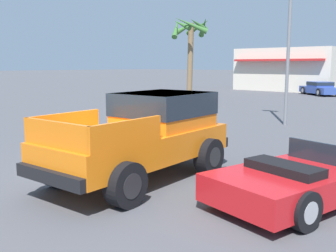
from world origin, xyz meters
TOP-DOWN VIEW (x-y plane):
  - ground_plane at (0.00, 0.00)m, footprint 320.00×320.00m
  - orange_pickup_truck at (0.25, 0.78)m, footprint 2.55×4.95m
  - red_convertible_car at (3.64, 1.63)m, footprint 2.53×4.32m
  - parked_car_blue at (-6.24, 28.13)m, footprint 4.30×3.95m
  - street_lamp_post at (-0.93, 10.33)m, footprint 0.90×0.24m
  - palm_tree_tall at (-9.75, 14.79)m, footprint 2.92×3.01m
  - storefront_building at (-10.99, 32.99)m, footprint 9.93×7.37m

SIDE VIEW (x-z plane):
  - ground_plane at x=0.00m, z-range 0.00..0.00m
  - red_convertible_car at x=3.64m, z-range -0.11..0.96m
  - parked_car_blue at x=-6.24m, z-range 0.02..1.16m
  - orange_pickup_truck at x=0.25m, z-range 0.12..2.04m
  - storefront_building at x=-10.99m, z-range 0.00..4.18m
  - palm_tree_tall at x=-9.75m, z-range 1.47..7.10m
  - street_lamp_post at x=-0.93m, z-range 0.78..8.70m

